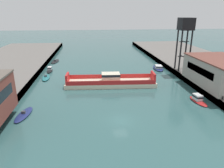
% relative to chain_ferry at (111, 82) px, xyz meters
% --- Properties ---
extents(ground_plane, '(400.00, 400.00, 0.00)m').
position_rel_chain_ferry_xyz_m(ground_plane, '(-0.17, -18.73, -1.02)').
color(ground_plane, '#335B5B').
extents(chain_ferry, '(23.28, 6.81, 3.30)m').
position_rel_chain_ferry_xyz_m(chain_ferry, '(0.00, 0.00, 0.00)').
color(chain_ferry, beige).
rests_on(chain_ferry, ground).
extents(moored_boat_near_left, '(3.07, 7.78, 0.86)m').
position_rel_chain_ferry_xyz_m(moored_boat_near_left, '(-18.37, 29.34, -0.83)').
color(moored_boat_near_left, black).
rests_on(moored_boat_near_left, ground).
extents(moored_boat_near_right, '(2.42, 5.93, 1.55)m').
position_rel_chain_ferry_xyz_m(moored_boat_near_right, '(17.32, -12.29, -0.42)').
color(moored_boat_near_right, red).
rests_on(moored_boat_near_right, ground).
extents(moored_boat_mid_left, '(3.98, 8.69, 1.34)m').
position_rel_chain_ferry_xyz_m(moored_boat_mid_left, '(17.47, 14.84, -0.53)').
color(moored_boat_mid_left, navy).
rests_on(moored_boat_mid_left, ground).
extents(moored_boat_mid_right, '(1.91, 5.33, 1.45)m').
position_rel_chain_ferry_xyz_m(moored_boat_mid_right, '(-18.06, 15.67, -0.49)').
color(moored_boat_mid_right, black).
rests_on(moored_boat_mid_right, ground).
extents(moored_boat_far_left, '(2.88, 6.64, 0.92)m').
position_rel_chain_ferry_xyz_m(moored_boat_far_left, '(-17.58, -14.91, -0.80)').
color(moored_boat_far_left, navy).
rests_on(moored_boat_far_left, ground).
extents(moored_boat_far_right, '(2.50, 6.65, 0.97)m').
position_rel_chain_ferry_xyz_m(moored_boat_far_right, '(-17.90, 8.11, -0.77)').
color(moored_boat_far_right, '#237075').
rests_on(moored_boat_far_right, ground).
extents(warehouse_shed, '(11.01, 17.56, 6.20)m').
position_rel_chain_ferry_xyz_m(warehouse_shed, '(25.43, -6.37, 3.65)').
color(warehouse_shed, gray).
rests_on(warehouse_shed, quay_right).
extents(crane_tower, '(3.80, 3.80, 15.00)m').
position_rel_chain_ferry_xyz_m(crane_tower, '(22.23, 7.76, 12.63)').
color(crane_tower, black).
rests_on(crane_tower, quay_right).
extents(bollard_left_mid, '(0.32, 0.32, 0.71)m').
position_rel_chain_ferry_xyz_m(bollard_left_mid, '(-21.15, -15.15, 0.93)').
color(bollard_left_mid, black).
rests_on(bollard_left_mid, quay_left).
extents(bollard_right_mid, '(0.32, 0.32, 0.71)m').
position_rel_chain_ferry_xyz_m(bollard_right_mid, '(20.82, -15.19, 0.93)').
color(bollard_right_mid, black).
rests_on(bollard_right_mid, quay_right).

